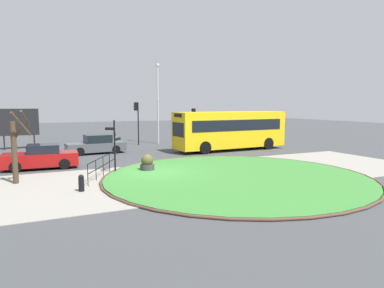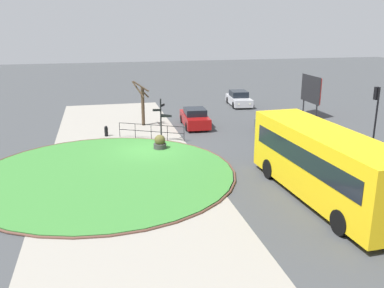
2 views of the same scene
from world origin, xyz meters
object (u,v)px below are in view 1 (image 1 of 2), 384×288
at_px(car_trailing, 96,145).
at_px(billboard_left, 18,123).
at_px(car_near_lane, 41,157).
at_px(traffic_light_near, 137,114).
at_px(street_tree_bare, 16,147).
at_px(bus_yellow, 230,130).
at_px(signpost_directional, 115,143).
at_px(lamppost_tall, 158,101).
at_px(planter_near_signpost, 147,164).
at_px(bollard_foreground, 81,183).
at_px(traffic_light_far, 194,117).

bearing_deg(car_trailing, billboard_left, -48.33).
xyz_separation_m(car_near_lane, traffic_light_near, (8.56, 9.37, 2.27)).
bearing_deg(car_trailing, street_tree_bare, 55.30).
distance_m(bus_yellow, car_near_lane, 14.89).
relative_size(signpost_directional, car_near_lane, 0.69).
xyz_separation_m(car_trailing, lamppost_tall, (6.71, 4.51, 3.49)).
bearing_deg(traffic_light_near, street_tree_bare, 53.63).
distance_m(billboard_left, planter_near_signpost, 15.69).
xyz_separation_m(lamppost_tall, planter_near_signpost, (-5.33, -13.23, -3.70)).
bearing_deg(planter_near_signpost, traffic_light_near, 76.49).
relative_size(signpost_directional, billboard_left, 0.85).
bearing_deg(lamppost_tall, billboard_left, 176.50).
bearing_deg(billboard_left, car_trailing, -43.55).
bearing_deg(signpost_directional, bollard_foreground, -122.18).
distance_m(signpost_directional, planter_near_signpost, 2.18).
distance_m(car_trailing, billboard_left, 7.78).
bearing_deg(bollard_foreground, planter_near_signpost, 38.63).
relative_size(car_near_lane, traffic_light_far, 1.26).
distance_m(traffic_light_near, street_tree_bare, 16.46).
xyz_separation_m(signpost_directional, lamppost_tall, (7.07, 12.82, 2.47)).
relative_size(car_near_lane, street_tree_bare, 1.21).
distance_m(signpost_directional, traffic_light_far, 16.75).
height_order(bus_yellow, planter_near_signpost, bus_yellow).
bearing_deg(lamppost_tall, car_near_lane, -138.06).
height_order(car_trailing, billboard_left, billboard_left).
bearing_deg(car_trailing, planter_near_signpost, 94.34).
xyz_separation_m(bus_yellow, planter_near_signpost, (-9.18, -6.05, -1.28)).
relative_size(bollard_foreground, planter_near_signpost, 0.78).
height_order(lamppost_tall, billboard_left, lamppost_tall).
bearing_deg(street_tree_bare, traffic_light_near, 53.72).
bearing_deg(planter_near_signpost, traffic_light_far, 55.18).
relative_size(car_trailing, traffic_light_near, 1.13).
distance_m(car_near_lane, traffic_light_far, 17.56).
xyz_separation_m(car_trailing, traffic_light_near, (4.49, 4.19, 2.27)).
bearing_deg(billboard_left, street_tree_bare, -88.78).
height_order(car_trailing, traffic_light_far, traffic_light_far).
distance_m(traffic_light_near, planter_near_signpost, 13.51).
height_order(traffic_light_far, billboard_left, billboard_left).
xyz_separation_m(signpost_directional, bus_yellow, (10.92, 5.63, 0.04)).
bearing_deg(car_trailing, lamppost_tall, -150.76).
bearing_deg(car_near_lane, lamppost_tall, -135.07).
distance_m(lamppost_tall, planter_near_signpost, 14.74).
bearing_deg(car_trailing, signpost_directional, 82.85).
bearing_deg(car_trailing, traffic_light_far, -161.92).
bearing_deg(car_near_lane, car_trailing, -125.21).
bearing_deg(car_near_lane, traffic_light_near, -129.42).
relative_size(car_trailing, planter_near_signpost, 4.61).
relative_size(traffic_light_far, street_tree_bare, 0.96).
bearing_deg(traffic_light_near, planter_near_signpost, 76.39).
height_order(signpost_directional, lamppost_tall, lamppost_tall).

